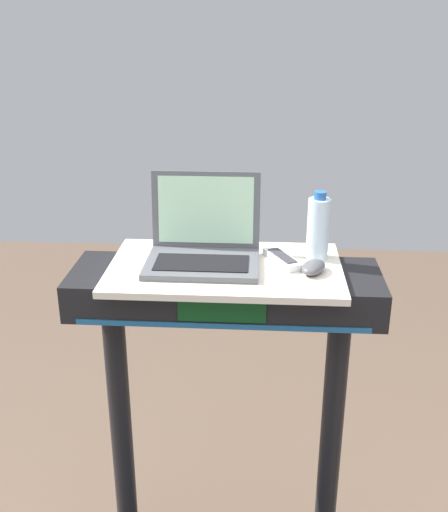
{
  "coord_description": "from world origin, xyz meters",
  "views": [
    {
      "loc": [
        0.1,
        -0.91,
        1.89
      ],
      "look_at": [
        0.0,
        0.65,
        1.26
      ],
      "focal_mm": 42.9,
      "sensor_mm": 36.0,
      "label": 1
    }
  ],
  "objects_px": {
    "computer_mouse": "(313,267)",
    "tv_remote": "(282,259)",
    "water_bottle": "(318,228)",
    "laptop": "(203,245)"
  },
  "relations": [
    {
      "from": "laptop",
      "to": "computer_mouse",
      "type": "relative_size",
      "value": 3.21
    },
    {
      "from": "laptop",
      "to": "tv_remote",
      "type": "xyz_separation_m",
      "value": [
        0.23,
        0.01,
        -0.04
      ]
    },
    {
      "from": "tv_remote",
      "to": "computer_mouse",
      "type": "bearing_deg",
      "value": -39.08
    },
    {
      "from": "tv_remote",
      "to": "water_bottle",
      "type": "bearing_deg",
      "value": 22.1
    },
    {
      "from": "computer_mouse",
      "to": "tv_remote",
      "type": "bearing_deg",
      "value": 164.36
    },
    {
      "from": "computer_mouse",
      "to": "tv_remote",
      "type": "relative_size",
      "value": 0.61
    },
    {
      "from": "water_bottle",
      "to": "computer_mouse",
      "type": "bearing_deg",
      "value": -98.85
    },
    {
      "from": "computer_mouse",
      "to": "water_bottle",
      "type": "distance_m",
      "value": 0.14
    },
    {
      "from": "water_bottle",
      "to": "tv_remote",
      "type": "distance_m",
      "value": 0.14
    },
    {
      "from": "computer_mouse",
      "to": "water_bottle",
      "type": "height_order",
      "value": "water_bottle"
    }
  ]
}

